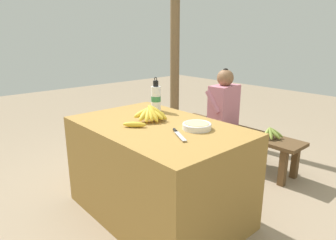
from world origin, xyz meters
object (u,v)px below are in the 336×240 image
object	(u,v)px
banana_bunch_ripe	(152,113)
wooden_bench	(234,134)
serving_bowl	(197,126)
support_post_near	(175,38)
banana_bunch_green	(272,133)
water_bottle	(156,98)
loose_banana_front	(135,125)
knife	(178,133)
seated_vendor	(220,108)

from	to	relation	value
banana_bunch_ripe	wooden_bench	xyz separation A→B (m)	(-0.12, 1.25, -0.48)
serving_bowl	support_post_near	distance (m)	2.43
banana_bunch_green	support_post_near	xyz separation A→B (m)	(-1.79, 0.35, 0.88)
serving_bowl	water_bottle	distance (m)	0.61
loose_banana_front	wooden_bench	xyz separation A→B (m)	(-0.17, 1.44, -0.43)
loose_banana_front	support_post_near	distance (m)	2.42
wooden_bench	banana_bunch_green	size ratio (longest dim) A/B	5.91
water_bottle	wooden_bench	bearing A→B (deg)	84.43
serving_bowl	water_bottle	xyz separation A→B (m)	(-0.59, 0.12, 0.09)
knife	support_post_near	xyz separation A→B (m)	(-1.84, 1.68, 0.58)
water_bottle	seated_vendor	bearing A→B (deg)	94.49
water_bottle	banana_bunch_green	world-z (taller)	water_bottle
knife	wooden_bench	xyz separation A→B (m)	(-0.49, 1.32, -0.42)
banana_bunch_ripe	loose_banana_front	bearing A→B (deg)	-76.27
water_bottle	knife	bearing A→B (deg)	-27.03
wooden_bench	support_post_near	distance (m)	1.71
knife	banana_bunch_green	xyz separation A→B (m)	(-0.05, 1.32, -0.30)
serving_bowl	water_bottle	world-z (taller)	water_bottle
support_post_near	banana_bunch_green	bearing A→B (deg)	-11.20
wooden_bench	banana_bunch_green	bearing A→B (deg)	0.09
banana_bunch_ripe	knife	distance (m)	0.38
knife	banana_bunch_green	size ratio (longest dim) A/B	0.89
wooden_bench	banana_bunch_green	distance (m)	0.46
knife	loose_banana_front	bearing A→B (deg)	-132.96
loose_banana_front	banana_bunch_green	distance (m)	1.50
serving_bowl	wooden_bench	distance (m)	1.32
knife	banana_bunch_green	bearing A→B (deg)	119.00
water_bottle	seated_vendor	distance (m)	1.02
banana_bunch_ripe	wooden_bench	size ratio (longest dim) A/B	0.20
serving_bowl	water_bottle	bearing A→B (deg)	168.79
serving_bowl	wooden_bench	xyz separation A→B (m)	(-0.49, 1.14, -0.44)
knife	banana_bunch_green	distance (m)	1.36
serving_bowl	loose_banana_front	bearing A→B (deg)	-137.07
knife	seated_vendor	distance (m)	1.46
seated_vendor	support_post_near	size ratio (longest dim) A/B	0.39
seated_vendor	serving_bowl	bearing A→B (deg)	116.85
banana_bunch_green	support_post_near	size ratio (longest dim) A/B	0.10
seated_vendor	banana_bunch_green	bearing A→B (deg)	178.90
banana_bunch_ripe	wooden_bench	bearing A→B (deg)	95.57
water_bottle	support_post_near	xyz separation A→B (m)	(-1.25, 1.38, 0.47)
banana_bunch_ripe	knife	world-z (taller)	banana_bunch_ripe
support_post_near	seated_vendor	bearing A→B (deg)	-18.50
banana_bunch_green	banana_bunch_ripe	bearing A→B (deg)	-104.55
support_post_near	water_bottle	bearing A→B (deg)	-47.88
banana_bunch_green	wooden_bench	bearing A→B (deg)	-179.91
loose_banana_front	wooden_bench	world-z (taller)	loose_banana_front
seated_vendor	banana_bunch_green	world-z (taller)	seated_vendor
loose_banana_front	knife	xyz separation A→B (m)	(0.32, 0.12, -0.01)
banana_bunch_ripe	serving_bowl	world-z (taller)	banana_bunch_ripe
water_bottle	seated_vendor	world-z (taller)	water_bottle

